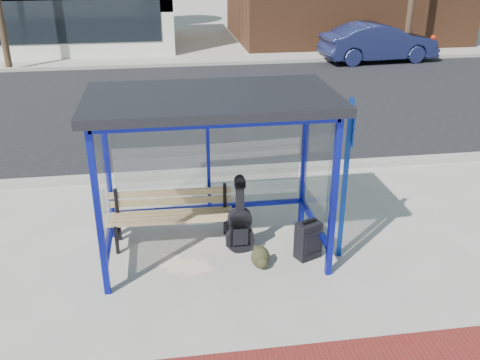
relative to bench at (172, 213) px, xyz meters
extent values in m
plane|color=#B2ADA0|center=(0.60, -0.46, -0.49)|extent=(120.00, 120.00, 0.00)
cube|color=gray|center=(0.60, 2.44, -0.43)|extent=(60.00, 0.25, 0.12)
cube|color=black|center=(0.60, 7.54, -0.49)|extent=(60.00, 10.00, 0.00)
cube|color=gray|center=(0.60, 12.64, -0.43)|extent=(60.00, 0.25, 0.12)
cube|color=#B2ADA0|center=(0.60, 14.54, -0.49)|extent=(60.00, 4.00, 0.01)
cube|color=#0C138C|center=(-0.90, -1.21, 0.66)|extent=(0.08, 0.08, 2.30)
cube|color=#0C138C|center=(2.10, -1.21, 0.66)|extent=(0.08, 0.08, 2.30)
cube|color=#0C138C|center=(-0.90, 0.29, 0.66)|extent=(0.08, 0.08, 2.30)
cube|color=#0C138C|center=(2.10, 0.29, 0.66)|extent=(0.08, 0.08, 2.30)
cube|color=#0C138C|center=(0.60, 0.29, 1.77)|extent=(3.00, 0.08, 0.08)
cube|color=#0C138C|center=(0.60, -1.21, 1.77)|extent=(3.00, 0.08, 0.08)
cube|color=#0C138C|center=(-0.90, -0.46, 1.77)|extent=(0.08, 1.50, 0.08)
cube|color=#0C138C|center=(2.10, -0.46, 1.77)|extent=(0.08, 1.50, 0.08)
cube|color=#0C138C|center=(0.60, 0.29, -0.09)|extent=(3.00, 0.08, 0.06)
cube|color=#0C138C|center=(-0.90, -0.46, -0.09)|extent=(0.08, 1.50, 0.06)
cube|color=#0C138C|center=(2.10, -0.46, -0.09)|extent=(0.08, 1.50, 0.06)
cube|color=#0C138C|center=(0.60, 0.29, 0.86)|extent=(0.05, 0.05, 1.90)
cube|color=silver|center=(0.60, 0.29, 0.82)|extent=(2.84, 0.01, 1.82)
cube|color=silver|center=(-0.90, -0.46, 0.82)|extent=(0.02, 1.34, 1.82)
cube|color=silver|center=(2.10, -0.46, 0.82)|extent=(0.02, 1.34, 1.82)
cube|color=black|center=(0.60, -0.46, 1.87)|extent=(3.30, 1.80, 0.12)
cube|color=black|center=(-0.83, -0.24, -0.26)|extent=(0.05, 0.05, 0.46)
cube|color=black|center=(-0.81, 0.16, -0.06)|extent=(0.05, 0.05, 0.87)
cube|color=black|center=(-0.82, -0.04, -0.26)|extent=(0.06, 0.42, 0.05)
cube|color=black|center=(0.81, -0.29, -0.26)|extent=(0.05, 0.05, 0.46)
cube|color=black|center=(0.82, 0.11, -0.06)|extent=(0.05, 0.05, 0.87)
cube|color=black|center=(0.82, -0.09, -0.26)|extent=(0.06, 0.42, 0.05)
cube|color=tan|center=(-0.01, -0.23, -0.03)|extent=(1.84, 0.15, 0.04)
cube|color=tan|center=(0.00, -0.12, -0.03)|extent=(1.84, 0.15, 0.04)
cube|color=tan|center=(0.00, -0.01, -0.03)|extent=(1.84, 0.15, 0.04)
cube|color=tan|center=(0.00, 0.11, -0.03)|extent=(1.84, 0.15, 0.04)
cube|color=tan|center=(0.00, 0.15, 0.12)|extent=(1.84, 0.09, 0.10)
cube|color=tan|center=(0.00, 0.15, 0.26)|extent=(1.84, 0.09, 0.10)
cylinder|color=black|center=(0.97, -0.45, -0.28)|extent=(0.42, 0.13, 0.42)
cylinder|color=black|center=(0.97, -0.45, 0.05)|extent=(0.35, 0.13, 0.35)
cube|color=black|center=(0.97, -0.45, -0.12)|extent=(0.30, 0.13, 0.50)
cube|color=black|center=(0.97, -0.45, 0.39)|extent=(0.11, 0.10, 0.50)
cube|color=black|center=(0.97, -0.45, 0.62)|extent=(0.15, 0.10, 0.10)
cube|color=black|center=(1.93, -0.76, -0.20)|extent=(0.41, 0.34, 0.56)
cylinder|color=black|center=(1.80, -0.81, -0.47)|extent=(0.13, 0.21, 0.05)
cylinder|color=black|center=(2.05, -0.71, -0.47)|extent=(0.13, 0.21, 0.05)
cube|color=black|center=(1.93, -0.76, 0.11)|extent=(0.22, 0.12, 0.04)
cube|color=black|center=(1.97, -0.87, -0.19)|extent=(0.27, 0.13, 0.30)
ellipsoid|color=#2A2A17|center=(1.20, -0.90, -0.33)|extent=(0.30, 0.23, 0.32)
ellipsoid|color=#2A2A17|center=(1.22, -1.00, -0.38)|extent=(0.17, 0.13, 0.17)
cube|color=#2A2A17|center=(1.20, -0.89, -0.18)|extent=(0.09, 0.05, 0.03)
cube|color=navy|center=(2.40, -0.77, 0.70)|extent=(0.09, 0.09, 2.38)
cube|color=navy|center=(2.44, -0.78, 1.49)|extent=(0.10, 0.29, 0.45)
cube|color=white|center=(-0.07, -0.56, -0.49)|extent=(0.35, 0.40, 0.01)
cube|color=white|center=(0.30, -0.80, -0.49)|extent=(0.46, 0.40, 0.01)
cube|color=white|center=(0.10, -0.73, -0.49)|extent=(0.42, 0.34, 0.01)
imported|color=#1C234F|center=(8.20, 12.34, 0.23)|extent=(4.48, 1.90, 1.44)
cylinder|color=#B0210C|center=(10.95, 13.38, -0.18)|extent=(0.21, 0.21, 0.63)
sphere|color=#B0210C|center=(10.95, 13.38, 0.17)|extent=(0.23, 0.23, 0.23)
cylinder|color=#B0210C|center=(10.95, 13.38, -0.07)|extent=(0.35, 0.23, 0.10)
camera|label=1|loc=(-0.04, -7.22, 3.75)|focal=40.00mm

